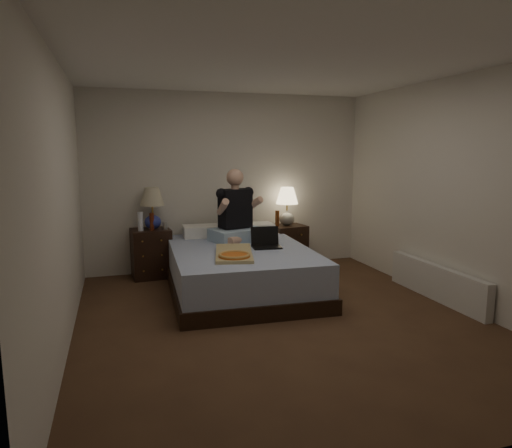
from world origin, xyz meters
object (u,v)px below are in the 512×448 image
object	(u,v)px
pizza_box	(234,256)
radiator	(437,282)
beer_bottle_right	(277,218)
bed	(240,269)
nightstand_left	(151,253)
soda_can	(165,226)
lamp_right	(287,206)
lamp_left	(152,208)
laptop	(267,238)
beer_bottle_left	(152,222)
person	(237,205)
nightstand_right	(288,246)
water_bottle	(140,221)

from	to	relation	value
pizza_box	radiator	distance (m)	2.36
beer_bottle_right	radiator	world-z (taller)	beer_bottle_right
bed	nightstand_left	xyz separation A→B (m)	(-0.99, 0.97, 0.06)
soda_can	lamp_right	bearing A→B (deg)	2.55
lamp_left	soda_can	world-z (taller)	lamp_left
lamp_right	beer_bottle_right	size ratio (longest dim) A/B	2.43
nightstand_left	lamp_left	size ratio (longest dim) A/B	1.17
lamp_left	laptop	bearing A→B (deg)	-40.18
lamp_left	beer_bottle_left	distance (m)	0.19
nightstand_left	lamp_left	xyz separation A→B (m)	(0.04, 0.00, 0.61)
bed	radiator	size ratio (longest dim) A/B	1.34
lamp_left	person	size ratio (longest dim) A/B	0.60
lamp_right	person	bearing A→B (deg)	-149.04
lamp_right	person	world-z (taller)	person
person	radiator	xyz separation A→B (m)	(1.99, -1.41, -0.80)
lamp_right	beer_bottle_left	xyz separation A→B (m)	(-1.94, -0.08, -0.12)
bed	pizza_box	size ratio (longest dim) A/B	2.83
nightstand_right	radiator	world-z (taller)	nightstand_right
soda_can	radiator	distance (m)	3.46
bed	beer_bottle_right	xyz separation A→B (m)	(0.81, 0.94, 0.46)
lamp_right	beer_bottle_right	distance (m)	0.24
lamp_right	beer_bottle_left	bearing A→B (deg)	-177.53
person	water_bottle	bearing A→B (deg)	143.84
person	soda_can	bearing A→B (deg)	136.65
soda_can	radiator	world-z (taller)	soda_can
lamp_right	bed	bearing A→B (deg)	-134.96
nightstand_left	soda_can	size ratio (longest dim) A/B	6.56
bed	laptop	size ratio (longest dim) A/B	6.32
beer_bottle_left	radiator	bearing A→B (deg)	-31.42
beer_bottle_left	nightstand_right	bearing A→B (deg)	2.45
nightstand_right	water_bottle	world-z (taller)	water_bottle
bed	radiator	bearing A→B (deg)	-22.48
bed	pizza_box	bearing A→B (deg)	-108.54
beer_bottle_left	person	bearing A→B (deg)	-23.29
bed	laptop	bearing A→B (deg)	-13.35
lamp_left	soda_can	xyz separation A→B (m)	(0.15, -0.08, -0.23)
nightstand_left	soda_can	xyz separation A→B (m)	(0.19, -0.08, 0.38)
pizza_box	water_bottle	bearing A→B (deg)	134.68
laptop	person	bearing A→B (deg)	119.31
soda_can	radiator	size ratio (longest dim) A/B	0.06
beer_bottle_right	pizza_box	distance (m)	1.83
radiator	lamp_left	bearing A→B (deg)	147.27
nightstand_right	lamp_left	bearing A→B (deg)	172.90
lamp_right	beer_bottle_right	xyz separation A→B (m)	(-0.16, -0.04, -0.17)
water_bottle	pizza_box	distance (m)	1.72
lamp_left	beer_bottle_left	world-z (taller)	lamp_left
pizza_box	beer_bottle_left	bearing A→B (deg)	130.14
nightstand_left	nightstand_right	xyz separation A→B (m)	(1.98, 0.00, -0.02)
nightstand_left	nightstand_right	bearing A→B (deg)	-4.45
laptop	beer_bottle_right	bearing A→B (deg)	69.80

